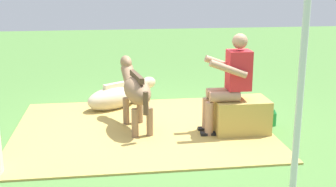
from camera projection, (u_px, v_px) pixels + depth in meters
ground_plane at (158, 129)px, 6.15m from camera, size 24.00×24.00×0.00m
hay_patch at (141, 129)px, 6.12m from camera, size 3.46×2.85×0.02m
hay_bale at (240, 116)px, 5.94m from camera, size 0.73×0.50×0.48m
person_seated at (230, 80)px, 5.79m from camera, size 0.67×0.42×1.36m
pony_standing at (136, 89)px, 6.01m from camera, size 0.45×1.34×0.94m
pony_lying at (117, 97)px, 7.07m from camera, size 1.26×0.97×0.42m
soda_bottle at (274, 118)px, 6.25m from camera, size 0.07×0.07×0.25m
tent_pole_left at (300, 92)px, 3.71m from camera, size 0.06×0.06×2.23m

